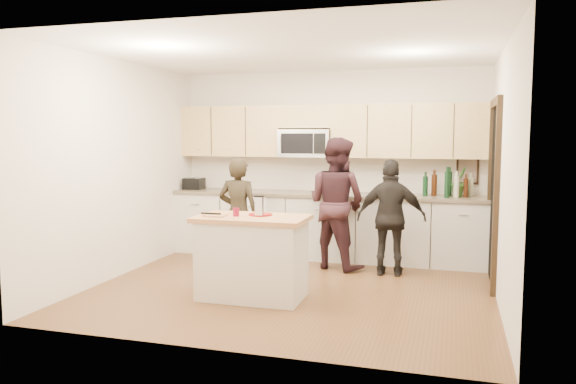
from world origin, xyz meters
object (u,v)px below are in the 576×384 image
(island, at_px, (252,257))
(toaster, at_px, (194,184))
(woman_left, at_px, (238,214))
(woman_center, at_px, (336,203))
(woman_right, at_px, (391,218))

(island, height_order, toaster, toaster)
(toaster, distance_m, woman_left, 1.51)
(woman_center, xyz_separation_m, woman_right, (0.74, -0.20, -0.13))
(woman_center, relative_size, woman_right, 1.18)
(woman_left, distance_m, woman_center, 1.30)
(woman_left, relative_size, woman_right, 1.00)
(island, xyz_separation_m, woman_right, (1.34, 1.43, 0.28))
(toaster, bearing_deg, woman_center, -13.03)
(island, distance_m, toaster, 2.84)
(island, height_order, woman_center, woman_center)
(woman_center, distance_m, woman_right, 0.78)
(toaster, xyz_separation_m, woman_right, (3.08, -0.74, -0.29))
(woman_left, bearing_deg, woman_right, -174.75)
(toaster, relative_size, woman_left, 0.19)
(woman_center, bearing_deg, woman_right, -171.63)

